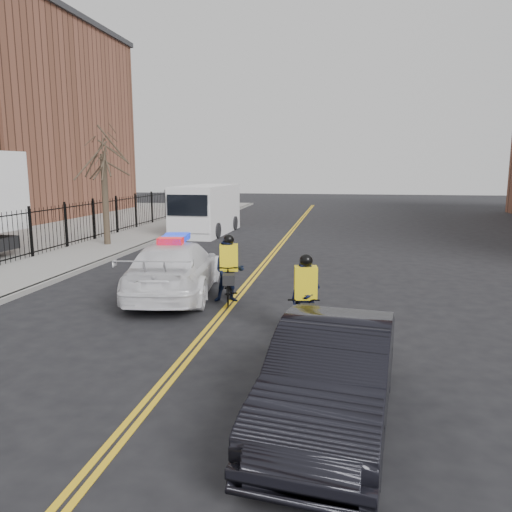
{
  "coord_description": "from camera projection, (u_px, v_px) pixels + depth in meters",
  "views": [
    {
      "loc": [
        2.82,
        -10.8,
        3.52
      ],
      "look_at": [
        0.66,
        1.62,
        1.3
      ],
      "focal_mm": 35.0,
      "sensor_mm": 36.0,
      "label": 1
    }
  ],
  "objects": [
    {
      "name": "ground",
      "position": [
        216.0,
        322.0,
        11.56
      ],
      "size": [
        120.0,
        120.0,
        0.0
      ],
      "primitive_type": "plane",
      "color": "black",
      "rests_on": "ground"
    },
    {
      "name": "center_line_left",
      "position": [
        265.0,
        260.0,
        19.34
      ],
      "size": [
        0.1,
        60.0,
        0.01
      ],
      "primitive_type": "cube",
      "color": "yellow",
      "rests_on": "ground"
    },
    {
      "name": "center_line_right",
      "position": [
        269.0,
        260.0,
        19.31
      ],
      "size": [
        0.1,
        60.0,
        0.01
      ],
      "primitive_type": "cube",
      "color": "yellow",
      "rests_on": "ground"
    },
    {
      "name": "sidewalk",
      "position": [
        88.0,
        253.0,
        20.57
      ],
      "size": [
        3.0,
        60.0,
        0.15
      ],
      "primitive_type": "cube",
      "color": "gray",
      "rests_on": "ground"
    },
    {
      "name": "curb",
      "position": [
        122.0,
        254.0,
        20.32
      ],
      "size": [
        0.2,
        60.0,
        0.15
      ],
      "primitive_type": "cube",
      "color": "gray",
      "rests_on": "ground"
    },
    {
      "name": "iron_fence",
      "position": [
        53.0,
        230.0,
        20.67
      ],
      "size": [
        0.12,
        28.0,
        2.0
      ],
      "primitive_type": null,
      "color": "black",
      "rests_on": "ground"
    },
    {
      "name": "street_tree",
      "position": [
        104.0,
        168.0,
        21.93
      ],
      "size": [
        3.2,
        3.2,
        4.8
      ],
      "color": "#33291E",
      "rests_on": "sidewalk"
    },
    {
      "name": "police_cruiser",
      "position": [
        175.0,
        268.0,
        13.9
      ],
      "size": [
        2.84,
        5.51,
        1.69
      ],
      "rotation": [
        0.0,
        0.0,
        3.28
      ],
      "color": "white",
      "rests_on": "ground"
    },
    {
      "name": "dark_sedan",
      "position": [
        332.0,
        375.0,
        6.84
      ],
      "size": [
        2.05,
        4.53,
        1.44
      ],
      "primitive_type": "imported",
      "rotation": [
        0.0,
        0.0,
        -0.12
      ],
      "color": "black",
      "rests_on": "ground"
    },
    {
      "name": "cargo_van",
      "position": [
        205.0,
        210.0,
        27.04
      ],
      "size": [
        2.57,
        6.31,
        2.61
      ],
      "rotation": [
        0.0,
        0.0,
        -0.03
      ],
      "color": "white",
      "rests_on": "ground"
    },
    {
      "name": "cyclist_near",
      "position": [
        305.0,
        309.0,
        10.44
      ],
      "size": [
        0.9,
        1.89,
        1.79
      ],
      "rotation": [
        0.0,
        0.0,
        0.15
      ],
      "color": "black",
      "rests_on": "ground"
    },
    {
      "name": "cyclist_far",
      "position": [
        229.0,
        276.0,
        13.22
      ],
      "size": [
        0.92,
        1.86,
        1.82
      ],
      "rotation": [
        0.0,
        0.0,
        0.21
      ],
      "color": "black",
      "rests_on": "ground"
    }
  ]
}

